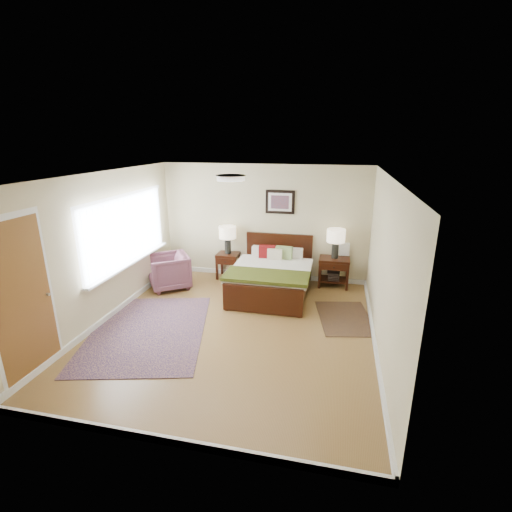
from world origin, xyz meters
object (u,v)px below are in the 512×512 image
(nightstand_left, at_px, (228,259))
(lamp_right, at_px, (336,238))
(bed, at_px, (272,272))
(lamp_left, at_px, (228,234))
(armchair, at_px, (169,271))
(nightstand_right, at_px, (334,269))
(rug_persian, at_px, (148,331))

(nightstand_left, height_order, lamp_right, lamp_right)
(bed, distance_m, lamp_left, 1.42)
(lamp_right, height_order, armchair, lamp_right)
(nightstand_right, xyz_separation_m, lamp_right, (-0.00, 0.01, 0.68))
(nightstand_right, xyz_separation_m, armchair, (-3.35, -0.83, -0.01))
(bed, bearing_deg, armchair, -175.95)
(lamp_right, xyz_separation_m, rug_persian, (-2.90, -2.65, -1.05))
(armchair, bearing_deg, nightstand_left, 92.95)
(nightstand_left, relative_size, rug_persian, 0.22)
(nightstand_right, bearing_deg, lamp_right, 90.00)
(nightstand_right, relative_size, rug_persian, 0.25)
(lamp_left, height_order, rug_persian, lamp_left)
(rug_persian, bearing_deg, bed, 34.68)
(bed, height_order, lamp_right, lamp_right)
(lamp_left, relative_size, rug_persian, 0.24)
(bed, distance_m, nightstand_left, 1.30)
(lamp_left, bearing_deg, armchair, -140.71)
(armchair, xyz_separation_m, rug_persian, (0.45, -1.80, -0.36))
(bed, relative_size, nightstand_left, 3.33)
(armchair, bearing_deg, bed, 58.38)
(nightstand_right, relative_size, armchair, 0.78)
(nightstand_left, distance_m, rug_persian, 2.72)
(bed, xyz_separation_m, armchair, (-2.15, -0.15, -0.11))
(bed, distance_m, rug_persian, 2.63)
(nightstand_left, xyz_separation_m, nightstand_right, (2.32, 0.01, -0.07))
(armchair, bearing_deg, lamp_right, 68.50)
(lamp_left, xyz_separation_m, armchair, (-1.03, -0.85, -0.64))
(lamp_left, xyz_separation_m, rug_persian, (-0.58, -2.65, -1.00))
(nightstand_right, height_order, lamp_left, lamp_left)
(lamp_left, relative_size, lamp_right, 1.00)
(rug_persian, bearing_deg, nightstand_right, 27.94)
(nightstand_right, distance_m, lamp_right, 0.68)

